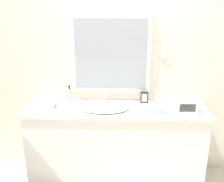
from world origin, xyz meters
TOP-DOWN VIEW (x-y plane):
  - wall_back at (-0.00, 0.58)m, footprint 8.00×0.18m
  - vanity_counter at (0.00, 0.28)m, footprint 2.03×0.54m
  - sink_basin at (-0.13, 0.26)m, footprint 0.55×0.40m
  - soap_bottle at (-0.54, 0.47)m, footprint 0.05×0.05m
  - appliance_box at (0.76, 0.22)m, footprint 0.24×0.12m
  - picture_frame at (0.33, 0.46)m, footprint 0.09×0.01m
  - hand_towel_near_sink at (-0.77, 0.30)m, footprint 0.19×0.13m
  - hand_towel_far_corner at (0.44, 0.19)m, footprint 0.20×0.13m
  - metal_tray at (0.60, 0.42)m, footprint 0.17×0.12m

SIDE VIEW (x-z plane):
  - vanity_counter at x=0.00m, z-range 0.00..0.91m
  - metal_tray at x=0.60m, z-range 0.91..0.92m
  - sink_basin at x=-0.13m, z-range 0.84..1.02m
  - hand_towel_near_sink at x=-0.77m, z-range 0.91..0.95m
  - hand_towel_far_corner at x=0.44m, z-range 0.91..0.96m
  - appliance_box at x=0.76m, z-range 0.91..1.04m
  - picture_frame at x=0.33m, z-range 0.91..1.05m
  - soap_bottle at x=-0.54m, z-range 0.90..1.10m
  - wall_back at x=0.00m, z-range 0.01..2.56m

